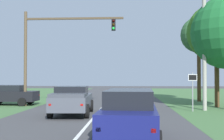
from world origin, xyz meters
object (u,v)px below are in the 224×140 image
at_px(pickup_truck_lead, 72,100).
at_px(traffic_light, 51,43).
at_px(crossing_suv_far, 10,94).
at_px(utility_pole_right, 204,51).
at_px(extra_tree_1, 217,33).
at_px(extra_tree_2, 199,35).
at_px(red_suv_near, 129,114).
at_px(keep_moving_sign, 193,86).

bearing_deg(pickup_truck_lead, traffic_light, 116.89).
distance_m(crossing_suv_far, utility_pole_right, 15.95).
distance_m(extra_tree_1, extra_tree_2, 5.43).
bearing_deg(extra_tree_2, pickup_truck_lead, -133.88).
xyz_separation_m(red_suv_near, keep_moving_sign, (4.35, 9.65, 0.71)).
distance_m(traffic_light, extra_tree_1, 13.11).
bearing_deg(extra_tree_1, red_suv_near, -118.44).
bearing_deg(utility_pole_right, crossing_suv_far, 168.23).
distance_m(red_suv_near, traffic_light, 14.77).
xyz_separation_m(pickup_truck_lead, crossing_suv_far, (-6.44, 6.12, -0.05)).
xyz_separation_m(traffic_light, crossing_suv_far, (-3.73, 0.77, -4.21)).
xyz_separation_m(red_suv_near, crossing_suv_far, (-9.95, 13.53, -0.11)).
distance_m(traffic_light, utility_pole_right, 11.83).
height_order(traffic_light, utility_pole_right, utility_pole_right).
bearing_deg(keep_moving_sign, extra_tree_2, 74.00).
distance_m(pickup_truck_lead, traffic_light, 7.30).
bearing_deg(extra_tree_1, extra_tree_2, 91.10).
bearing_deg(red_suv_near, utility_pole_right, 62.73).
height_order(keep_moving_sign, extra_tree_1, extra_tree_1).
bearing_deg(utility_pole_right, keep_moving_sign, -144.91).
xyz_separation_m(crossing_suv_far, extra_tree_1, (16.82, -0.84, 4.94)).
relative_size(extra_tree_1, extra_tree_2, 1.00).
relative_size(crossing_suv_far, extra_tree_2, 0.55).
distance_m(pickup_truck_lead, extra_tree_2, 15.78).
height_order(keep_moving_sign, extra_tree_2, extra_tree_2).
relative_size(utility_pole_right, extra_tree_1, 1.03).
height_order(extra_tree_1, extra_tree_2, extra_tree_2).
bearing_deg(keep_moving_sign, red_suv_near, -114.25).
relative_size(red_suv_near, extra_tree_2, 0.61).
height_order(pickup_truck_lead, extra_tree_1, extra_tree_1).
height_order(red_suv_near, keep_moving_sign, keep_moving_sign).
bearing_deg(keep_moving_sign, pickup_truck_lead, -164.01).
bearing_deg(pickup_truck_lead, extra_tree_2, 46.12).
height_order(traffic_light, crossing_suv_far, traffic_light).
bearing_deg(extra_tree_2, traffic_light, -157.68).
xyz_separation_m(traffic_light, extra_tree_2, (12.99, 5.33, 1.26)).
bearing_deg(traffic_light, pickup_truck_lead, -63.11).
distance_m(keep_moving_sign, crossing_suv_far, 14.84).
bearing_deg(red_suv_near, traffic_light, 116.00).
xyz_separation_m(extra_tree_1, extra_tree_2, (-0.10, 5.40, 0.53)).
height_order(pickup_truck_lead, keep_moving_sign, keep_moving_sign).
distance_m(utility_pole_right, extra_tree_1, 3.24).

